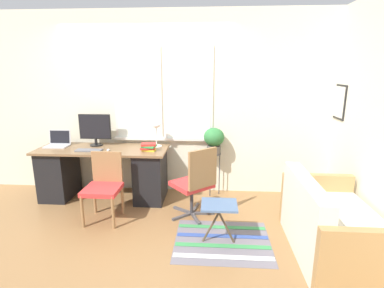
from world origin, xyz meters
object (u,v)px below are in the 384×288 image
Objects in this scene: mouse at (108,150)px; plant_stand at (214,160)px; laptop at (58,143)px; keyboard at (89,150)px; office_chair_swivel at (195,182)px; potted_plant at (214,139)px; desk_lamp at (156,129)px; couch_loveseat at (332,228)px; folding_stool at (219,208)px; book_stack at (149,147)px; monitor at (95,129)px; desk_chair_wooden at (104,185)px.

mouse reaches higher than plant_stand.
plant_stand is at bearing 3.81° from laptop.
keyboard is 0.39× the size of office_chair_swivel.
office_chair_swivel is at bearing -107.12° from potted_plant.
keyboard is 1.00× the size of desk_lamp.
couch_loveseat is at bearing -19.92° from laptop.
mouse reaches higher than folding_stool.
book_stack is (0.55, 0.07, 0.04)m from mouse.
folding_stool is (0.97, -1.00, -0.40)m from book_stack.
laptop is at bearing -176.19° from plant_stand.
monitor is 2.28m from folding_stool.
potted_plant is (0.91, 0.31, 0.05)m from book_stack.
desk_lamp reaches higher than potted_plant.
desk_chair_wooden is (-0.47, -0.54, -0.36)m from book_stack.
desk_lamp is 0.39× the size of office_chair_swivel.
desk_lamp is 0.86m from potted_plant.
monitor is 0.72× the size of plant_stand.
plant_stand is (1.74, 0.38, -0.22)m from keyboard.
monitor reaches higher than desk_lamp.
keyboard is 0.43× the size of desk_chair_wooden.
couch_loveseat is at bearing -49.50° from potted_plant.
desk_lamp is at bearing 56.62° from couch_loveseat.
potted_plant is at bearing 19.03° from book_stack.
potted_plant is at bearing 32.20° from desk_chair_wooden.
mouse is at bearing -172.71° from book_stack.
folding_stool is (0.06, -1.32, -0.14)m from plant_stand.
office_chair_swivel is at bearing 117.13° from folding_stool.
potted_plant is at bearing 0.00° from plant_stand.
laptop is 1.40m from book_stack.
plant_stand reaches higher than folding_stool.
monitor reaches higher than couch_loveseat.
monitor reaches higher than mouse.
folding_stool is at bearing 84.38° from couch_loveseat.
mouse is at bearing -46.72° from monitor.
office_chair_swivel reaches higher than book_stack.
book_stack is 1.00m from plant_stand.
desk_lamp reaches higher than desk_chair_wooden.
book_stack is (1.39, -0.16, 0.01)m from laptop.
monitor is 6.88× the size of mouse.
desk_lamp is (0.90, 0.31, 0.26)m from keyboard.
desk_lamp is at bearing 74.32° from book_stack.
laptop reaches higher than plant_stand.
monitor is 0.50× the size of office_chair_swivel.
couch_loveseat is at bearing 114.52° from office_chair_swivel.
desk_lamp is at bearing 26.82° from mouse.
desk_chair_wooden is 1.29× the size of plant_stand.
book_stack reaches higher than folding_stool.
book_stack is 0.34× the size of plant_stand.
keyboard is 1.63× the size of book_stack.
monitor is at bearing 133.28° from mouse.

